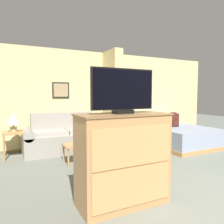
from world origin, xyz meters
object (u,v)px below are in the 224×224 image
couch (65,137)px  bed (174,135)px  tv_dresser (123,159)px  coffee_table (80,146)px  table_lamp (13,119)px  backpack (173,119)px  tv (123,91)px

couch → bed: couch is taller
tv_dresser → bed: 3.74m
coffee_table → table_lamp: bearing=141.3°
couch → bed: 3.01m
table_lamp → bed: (4.11, -0.61, -0.60)m
couch → bed: bearing=-13.0°
table_lamp → backpack: table_lamp is taller
couch → coffee_table: couch is taller
couch → table_lamp: (-1.18, -0.07, 0.53)m
couch → backpack: (2.85, -0.70, 0.39)m
coffee_table → tv_dresser: 1.93m
coffee_table → tv_dresser: bearing=-91.7°
bed → backpack: size_ratio=5.26×
coffee_table → tv_dresser: (-0.06, -1.91, 0.24)m
coffee_table → bed: (2.88, 0.38, -0.08)m
table_lamp → bed: bearing=-8.4°
couch → backpack: 2.96m
bed → backpack: (-0.08, -0.03, 0.47)m
table_lamp → tv_dresser: (1.17, -2.89, -0.28)m
tv → coffee_table: bearing=88.3°
tv → backpack: size_ratio=2.13×
couch → bed: (2.93, -0.67, -0.07)m
tv_dresser → bed: size_ratio=0.56×
couch → bed: size_ratio=0.96×
couch → coffee_table: (0.05, -1.05, 0.00)m
bed → coffee_table: bearing=-172.6°
tv_dresser → backpack: 3.65m
tv → backpack: (2.86, 2.26, -0.72)m
table_lamp → bed: size_ratio=0.20×
couch → coffee_table: bearing=-87.3°
table_lamp → tv: bearing=-68.0°
coffee_table → tv_dresser: size_ratio=0.60×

